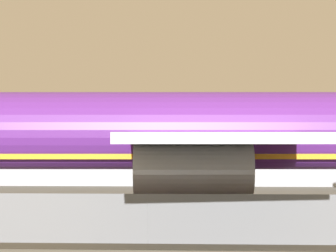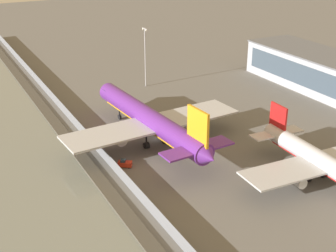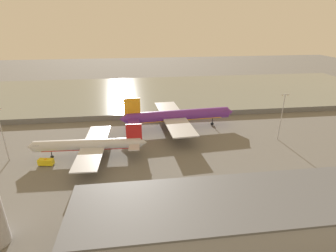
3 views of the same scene
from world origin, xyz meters
name	(u,v)px [view 1 (image 1 of 3)]	position (x,y,z in m)	size (l,w,h in m)	color
ground_plane	(170,223)	(0.00, 0.00, 0.00)	(500.00, 500.00, 0.00)	#66635E
shoreline_seawall	(139,252)	(0.00, -20.50, 0.25)	(320.00, 3.00, 0.50)	#474238
perimeter_fence	(148,221)	(0.00, -16.00, 1.40)	(280.00, 0.10, 2.80)	slate
cargo_jet_purple	(187,134)	(1.31, -1.88, 6.08)	(54.69, 47.03, 15.93)	#602889
terminal_building	(193,140)	(-1.70, 67.30, 5.95)	(73.56, 19.35, 11.89)	#9EA3AD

